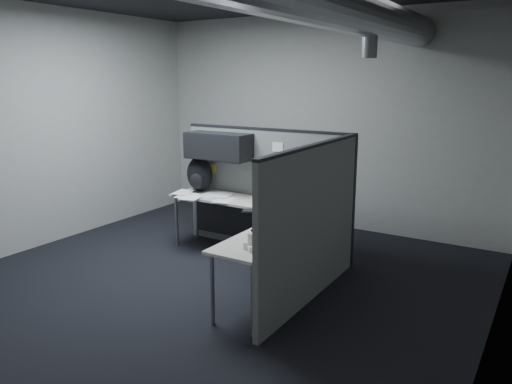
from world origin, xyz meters
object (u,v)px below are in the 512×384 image
Objects in this scene: keyboard at (261,212)px; backpack at (199,175)px; monitor at (312,189)px; phone at (265,230)px; desk at (257,218)px.

keyboard is 0.99× the size of backpack.
monitor is 1.80m from backpack.
desk is at bearing 134.84° from phone.
monitor is at bearing 97.01° from phone.
desk is at bearing 150.26° from keyboard.
phone is at bearing -108.07° from monitor.
keyboard is (0.16, -0.18, 0.14)m from desk.
backpack reaches higher than keyboard.
monitor is 1.34× the size of keyboard.
backpack is at bearing 176.49° from keyboard.
phone is (-0.04, -1.00, -0.23)m from monitor.
phone is 2.12m from backpack.
monitor reaches higher than desk.
keyboard is (-0.46, -0.37, -0.25)m from monitor.
keyboard is 1.45m from backpack.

